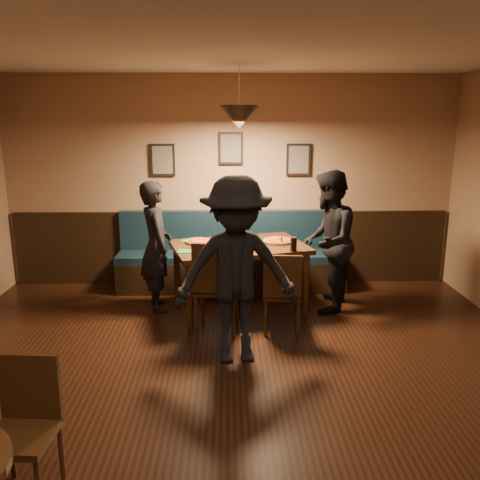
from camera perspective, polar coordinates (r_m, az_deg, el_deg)
The scene contains 24 objects.
floor at distance 3.94m, azimuth -0.59°, elevation -21.03°, with size 7.00×7.00×0.00m, color black.
ceiling at distance 3.28m, azimuth -0.72°, elevation 23.41°, with size 7.00×7.00×0.00m, color silver.
wall_back at distance 6.79m, azimuth -1.04°, elevation 6.60°, with size 6.00×6.00×0.00m, color #8C704F.
wainscot at distance 6.93m, azimuth -1.01°, elevation -0.84°, with size 5.88×0.06×1.00m, color black.
booth_bench at distance 6.67m, azimuth -0.99°, elevation -1.42°, with size 3.00×0.60×1.00m, color #0F232D, non-canonical shape.
picture_left at distance 6.78m, azimuth -8.77°, elevation 8.98°, with size 0.32×0.04×0.42m, color black.
picture_center at distance 6.72m, azimuth -1.06°, elevation 10.37°, with size 0.32×0.04×0.42m, color black.
picture_right at distance 6.79m, azimuth 6.66°, elevation 9.06°, with size 0.32×0.04×0.42m, color black.
pendant_lamp at distance 5.65m, azimuth -0.09°, elevation 13.79°, with size 0.44×0.44×0.25m, color black.
dining_table at distance 5.94m, azimuth -0.08°, elevation -4.31°, with size 1.51×0.97×0.81m, color black.
chair_near_left at distance 5.35m, azimuth -2.63°, elevation -5.19°, with size 0.45×0.45×1.02m, color black, non-canonical shape.
chair_near_right at distance 5.39m, azimuth 4.76°, elevation -5.81°, with size 0.39×0.39×0.89m, color black, non-canonical shape.
diner_left at distance 5.99m, azimuth -9.51°, elevation -0.69°, with size 0.56×0.37×1.54m, color black.
diner_right at distance 5.95m, azimuth 9.91°, elevation -0.20°, with size 0.81×0.63×1.66m, color black.
diner_front at distance 4.61m, azimuth -0.42°, elevation -3.55°, with size 1.13×0.65×1.75m, color black.
pizza_a at distance 5.94m, azimuth -4.73°, elevation -0.14°, with size 0.31×0.31×0.04m, color #C48024.
pizza_b at distance 5.63m, azimuth 0.06°, elevation -0.87°, with size 0.34×0.34×0.04m, color orange.
pizza_c at distance 5.96m, azimuth 4.36°, elevation -0.07°, with size 0.35×0.35×0.04m, color orange.
soda_glass at distance 5.57m, azimuth 6.10°, elevation -0.48°, with size 0.07×0.07×0.16m, color black.
tabasco_bottle at distance 5.84m, azimuth 4.74°, elevation -0.02°, with size 0.03×0.03×0.11m, color maroon.
napkin_a at distance 6.05m, azimuth -6.00°, elevation -0.06°, with size 0.14×0.14×0.01m, color #1B651D.
napkin_b at distance 5.57m, azimuth -6.28°, elevation -1.27°, with size 0.16×0.16×0.01m, color #207833.
cutlery_set at distance 5.47m, azimuth -0.49°, elevation -1.49°, with size 0.02×0.21×0.00m, color silver.
cafe_chair_far at distance 3.44m, azimuth -23.71°, elevation -19.52°, with size 0.38×0.38×0.86m, color black, non-canonical shape.
Camera 1 is at (-0.04, -3.24, 2.25)m, focal length 37.58 mm.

